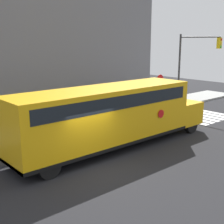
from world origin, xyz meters
name	(u,v)px	position (x,y,z in m)	size (l,w,h in m)	color
ground_plane	(91,166)	(0.00, 0.00, 0.00)	(60.00, 60.00, 0.00)	black
sidewalk_strip	(25,133)	(0.00, 6.50, 0.07)	(44.00, 3.00, 0.15)	#9E9E99
crosswalk_stripes	(202,116)	(11.81, 2.00, 0.00)	(4.00, 3.20, 0.01)	white
school_bus	(111,114)	(2.25, 1.24, 1.85)	(11.96, 2.57, 3.23)	#EAA80F
stop_sign	(160,86)	(11.24, 5.66, 1.91)	(0.77, 0.10, 2.84)	#38383A
traffic_light	(191,59)	(13.76, 4.55, 3.96)	(0.28, 3.77, 5.97)	#38383A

